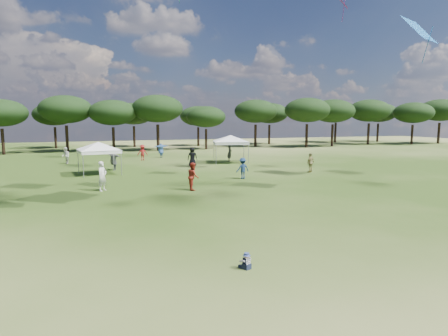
{
  "coord_description": "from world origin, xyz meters",
  "views": [
    {
      "loc": [
        -4.53,
        -7.3,
        4.27
      ],
      "look_at": [
        -0.05,
        6.0,
        2.44
      ],
      "focal_mm": 30.0,
      "sensor_mm": 36.0,
      "label": 1
    }
  ],
  "objects": [
    {
      "name": "tent_right",
      "position": [
        7.82,
        27.36,
        2.59
      ],
      "size": [
        6.44,
        6.44,
        3.02
      ],
      "rotation": [
        0.0,
        0.0,
        -0.23
      ],
      "color": "gray",
      "rests_on": "ground"
    },
    {
      "name": "ground",
      "position": [
        0.0,
        0.0,
        0.0
      ],
      "size": [
        140.0,
        140.0,
        0.0
      ],
      "primitive_type": "plane",
      "color": "#314916",
      "rests_on": "ground"
    },
    {
      "name": "festival_crowd",
      "position": [
        -3.26,
        25.1,
        0.84
      ],
      "size": [
        27.19,
        21.03,
        1.84
      ],
      "color": "black",
      "rests_on": "ground"
    },
    {
      "name": "tent_left",
      "position": [
        -4.52,
        23.23,
        2.41
      ],
      "size": [
        5.85,
        5.85,
        2.83
      ],
      "rotation": [
        0.0,
        0.0,
        0.17
      ],
      "color": "gray",
      "rests_on": "ground"
    },
    {
      "name": "toddler",
      "position": [
        -0.64,
        2.26,
        0.21
      ],
      "size": [
        0.36,
        0.39,
        0.48
      ],
      "rotation": [
        0.0,
        0.0,
        0.42
      ],
      "color": "#161D32",
      "rests_on": "ground"
    },
    {
      "name": "tree_line",
      "position": [
        2.39,
        47.41,
        5.42
      ],
      "size": [
        108.78,
        17.63,
        7.77
      ],
      "color": "black",
      "rests_on": "ground"
    }
  ]
}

